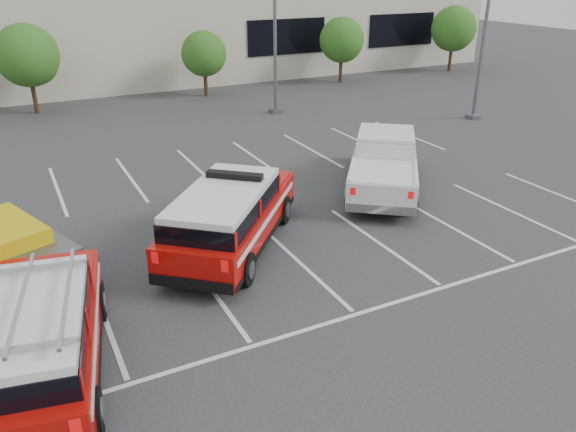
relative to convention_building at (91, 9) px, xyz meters
name	(u,v)px	position (x,y,z in m)	size (l,w,h in m)	color
ground	(300,263)	(-0.18, -31.86, -4.72)	(120.00, 120.00, 0.00)	#2F2F31
stall_markings	(239,206)	(-0.18, -27.36, -4.71)	(23.00, 15.00, 0.01)	silver
convention_building	(91,9)	(0.00, 0.00, 0.00)	(60.00, 16.99, 13.20)	beige
tree_mid_left	(29,57)	(-5.09, -9.82, -1.68)	(3.37, 3.37, 4.85)	#3F2B19
tree_mid_right	(205,55)	(4.91, -9.82, -2.22)	(2.77, 2.77, 3.99)	#3F2B19
tree_right	(342,41)	(14.91, -9.82, -1.95)	(3.07, 3.07, 4.42)	#3F2B19
tree_far_right	(454,30)	(24.91, -9.82, -1.68)	(3.37, 3.37, 4.85)	#3F2B19
light_pole_mid	(275,16)	(6.82, -15.86, 0.47)	(0.90, 0.60, 10.24)	#59595E
light_pole_right	(486,18)	(15.82, -21.86, 0.47)	(0.90, 0.60, 10.24)	#59595E
fire_chief_suv	(230,221)	(-1.55, -30.13, -3.83)	(5.75, 6.16, 2.18)	#A60C08
white_pickup	(384,167)	(5.34, -28.11, -3.92)	(5.78, 6.59, 2.01)	silver
ladder_suv	(37,344)	(-7.05, -33.82, -3.83)	(3.27, 5.99, 2.23)	#A60C08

